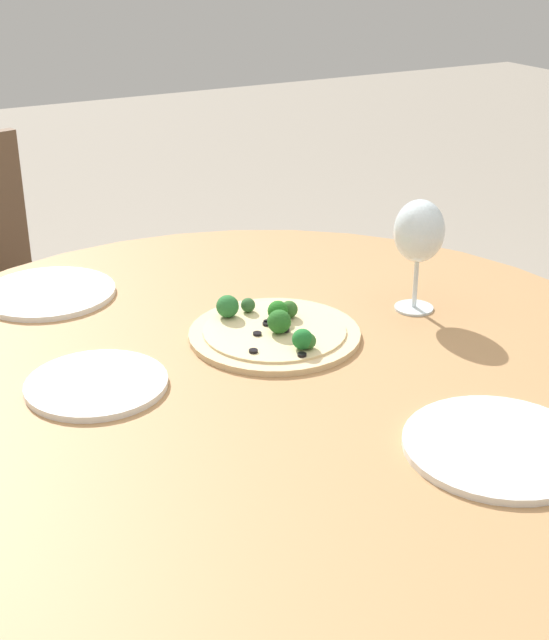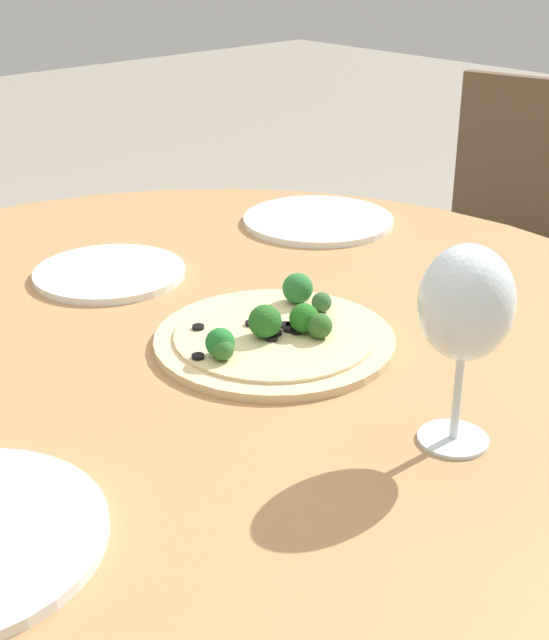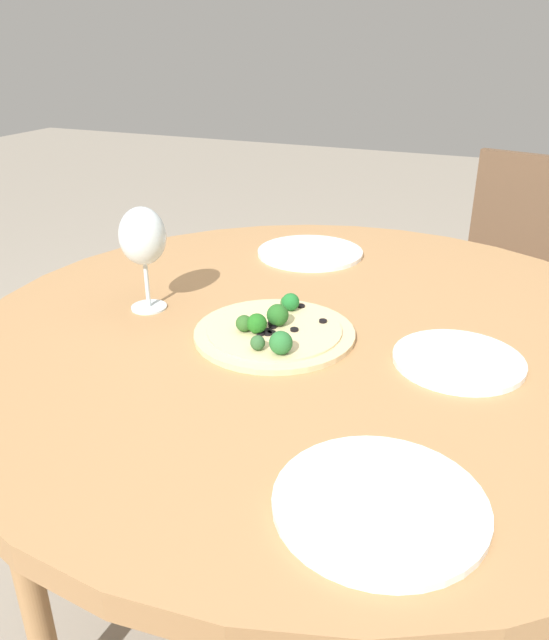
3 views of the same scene
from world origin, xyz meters
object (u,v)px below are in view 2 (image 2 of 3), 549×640
at_px(pizza, 275,334).
at_px(plate_near, 318,220).
at_px(plate_far, 110,273).
at_px(chair, 510,279).
at_px(wine_glass, 466,307).

height_order(pizza, plate_near, pizza).
bearing_deg(pizza, plate_far, -85.08).
height_order(pizza, plate_far, pizza).
bearing_deg(chair, plate_near, -100.72).
height_order(chair, plate_far, chair).
relative_size(plate_near, plate_far, 1.16).
xyz_separation_m(wine_glass, plate_far, (0.01, -0.57, -0.13)).
distance_m(pizza, plate_far, 0.31).
distance_m(pizza, wine_glass, 0.29).
xyz_separation_m(plate_near, plate_far, (0.37, -0.03, 0.00)).
bearing_deg(wine_glass, plate_far, -89.17).
relative_size(pizza, wine_glass, 1.42).
xyz_separation_m(chair, pizza, (0.96, 0.29, 0.28)).
xyz_separation_m(pizza, plate_near, (-0.34, -0.27, -0.01)).
distance_m(pizza, plate_near, 0.44).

